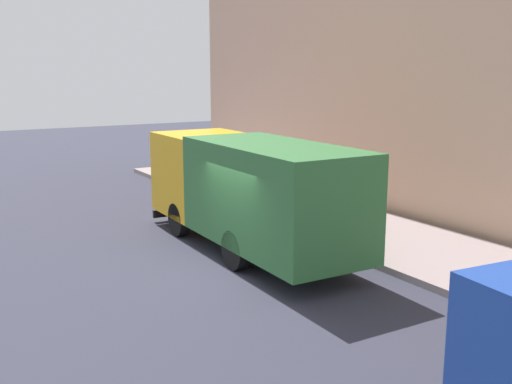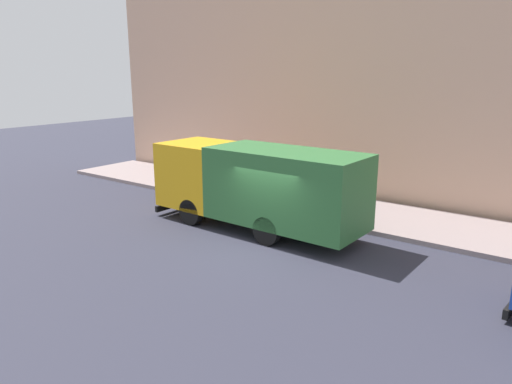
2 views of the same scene
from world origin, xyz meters
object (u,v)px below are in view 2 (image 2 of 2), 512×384
pedestrian_standing (236,179)px  traffic_cone_orange (229,190)px  pedestrian_third (215,166)px  large_utility_truck (256,183)px  pedestrian_walking (272,183)px

pedestrian_standing → traffic_cone_orange: (0.22, 0.60, -0.60)m
pedestrian_third → traffic_cone_orange: pedestrian_third is taller
large_utility_truck → pedestrian_walking: large_utility_truck is taller
pedestrian_standing → pedestrian_third: pedestrian_third is taller
large_utility_truck → pedestrian_standing: bearing=51.2°
pedestrian_standing → pedestrian_third: 2.95m
pedestrian_standing → large_utility_truck: bearing=-14.1°
pedestrian_walking → traffic_cone_orange: pedestrian_walking is taller
pedestrian_walking → traffic_cone_orange: (-0.17, 2.20, -0.56)m
pedestrian_walking → pedestrian_standing: bearing=148.2°
pedestrian_third → traffic_cone_orange: size_ratio=2.98×
pedestrian_third → pedestrian_walking: bearing=-49.5°
pedestrian_walking → pedestrian_standing: 1.64m
pedestrian_walking → traffic_cone_orange: 2.27m
pedestrian_walking → pedestrian_third: 4.28m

